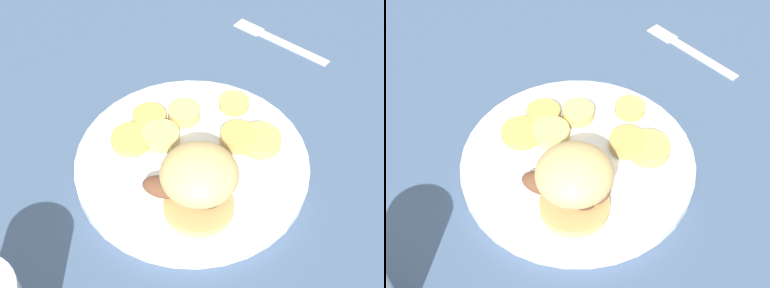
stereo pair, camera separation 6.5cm
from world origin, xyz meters
The scene contains 11 objects.
ground_plane centered at (0.00, 0.00, 0.00)m, with size 4.00×4.00×0.00m, color #3D5170.
dinner_plate centered at (0.00, 0.00, 0.01)m, with size 0.29×0.29×0.02m.
sandwich centered at (-0.07, 0.03, 0.06)m, with size 0.10×0.11×0.09m.
potato_round_0 centered at (0.07, -0.02, 0.02)m, with size 0.04×0.04×0.02m, color #DBB766.
potato_round_1 centered at (0.08, 0.02, 0.02)m, with size 0.04×0.04×0.01m, color tan.
potato_round_2 centered at (0.06, 0.06, 0.02)m, with size 0.05×0.05×0.01m, color tan.
potato_round_3 centered at (-0.02, -0.09, 0.02)m, with size 0.05×0.05×0.02m, color tan.
potato_round_4 centered at (0.06, -0.09, 0.02)m, with size 0.04×0.04×0.01m, color tan.
potato_round_5 centered at (0.00, -0.07, 0.02)m, with size 0.05×0.05×0.02m, color tan.
potato_round_6 centered at (0.04, 0.02, 0.02)m, with size 0.05×0.05×0.01m, color #DBB766.
fork centered at (0.17, -0.23, 0.00)m, with size 0.16×0.09×0.00m.
Camera 2 is at (-0.41, 0.12, 0.52)m, focal length 50.00 mm.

